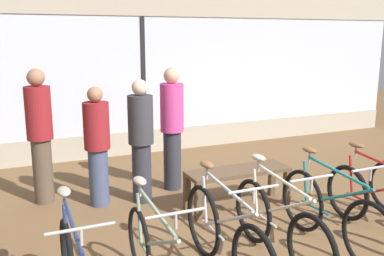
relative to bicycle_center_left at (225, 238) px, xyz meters
name	(u,v)px	position (x,y,z in m)	size (l,w,h in m)	color
ground_plane	(263,248)	(0.65, 0.35, -0.41)	(24.00, 24.00, 0.00)	brown
shop_back_wall	(143,69)	(0.65, 4.58, 1.23)	(12.00, 0.08, 3.20)	#B2A893
bicycle_center_left	(225,238)	(0.00, 0.00, 0.00)	(0.46, 1.76, 1.06)	black
bicycle_center	(279,225)	(0.64, 0.07, -0.02)	(0.46, 1.70, 1.04)	black
bicycle_center_right	(332,213)	(1.31, 0.07, -0.01)	(0.46, 1.75, 1.04)	black
bicycle_right	(381,205)	(2.01, 0.06, -0.03)	(0.46, 1.75, 1.03)	black
display_bench	(238,176)	(0.97, 1.47, 0.02)	(1.40, 0.44, 0.52)	brown
customer_near_rack	(97,145)	(-0.71, 2.28, 0.43)	(0.48, 0.48, 1.60)	#424C6B
customer_by_window	(172,126)	(0.42, 2.48, 0.55)	(0.41, 0.41, 1.80)	#2D2D38
customer_mid_floor	(40,133)	(-1.38, 2.68, 0.56)	(0.40, 0.40, 1.83)	brown
customer_near_bench	(141,139)	(-0.14, 2.17, 0.48)	(0.42, 0.42, 1.69)	#2D2D38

